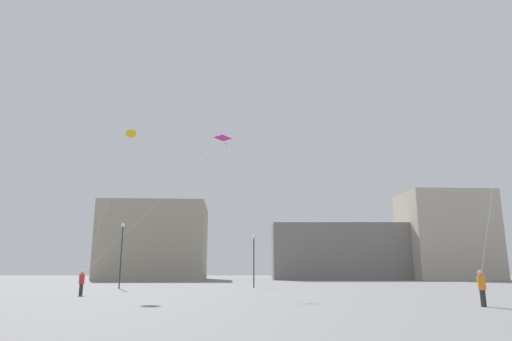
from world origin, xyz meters
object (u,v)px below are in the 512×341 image
object	(u,v)px
person_in_orange	(484,287)
kite_magenta_delta	(221,141)
building_left_hall	(158,242)
lamppost_east	(124,245)
person_in_red	(84,282)
building_right_hall	(449,236)
lamppost_west	(256,252)
building_centre_hall	(348,252)
kite_amber_diamond	(132,135)

from	to	relation	value
person_in_orange	kite_magenta_delta	world-z (taller)	kite_magenta_delta
kite_magenta_delta	building_left_hall	bearing A→B (deg)	108.27
lamppost_east	person_in_red	bearing A→B (deg)	-85.56
person_in_red	building_right_hall	xyz separation A→B (m)	(46.74, 50.74, 6.98)
person_in_red	lamppost_west	distance (m)	18.00
lamppost_east	building_centre_hall	bearing A→B (deg)	54.67
building_right_hall	lamppost_east	size ratio (longest dim) A/B	2.60
person_in_orange	person_in_red	distance (m)	24.34
kite_magenta_delta	building_left_hall	distance (m)	50.99
building_left_hall	building_centre_hall	xyz separation A→B (m)	(36.00, -1.06, -1.95)
kite_amber_diamond	lamppost_east	world-z (taller)	kite_amber_diamond
person_in_red	person_in_orange	bearing A→B (deg)	9.21
person_in_orange	building_centre_hall	size ratio (longest dim) A/B	0.06
kite_amber_diamond	building_left_hall	world-z (taller)	building_left_hall
kite_magenta_delta	kite_amber_diamond	distance (m)	7.57
building_centre_hall	building_right_hall	size ratio (longest dim) A/B	1.75
building_left_hall	building_right_hall	bearing A→B (deg)	-3.86
building_left_hall	building_centre_hall	size ratio (longest dim) A/B	0.71
lamppost_east	lamppost_west	distance (m)	12.68
person_in_orange	building_right_hall	size ratio (longest dim) A/B	0.11
person_in_red	building_left_hall	xyz separation A→B (m)	(-7.26, 54.39, 6.10)
lamppost_west	building_right_hall	bearing A→B (deg)	46.66
person_in_red	lamppost_east	xyz separation A→B (m)	(-0.89, 11.51, 3.07)
lamppost_east	person_in_orange	bearing A→B (deg)	-42.10
person_in_orange	person_in_red	world-z (taller)	person_in_orange
person_in_orange	kite_magenta_delta	bearing A→B (deg)	172.45
person_in_orange	lamppost_west	size ratio (longest dim) A/B	0.33
building_right_hall	building_centre_hall	bearing A→B (deg)	171.84
kite_amber_diamond	building_right_hall	world-z (taller)	building_right_hall
lamppost_west	lamppost_east	bearing A→B (deg)	-170.90
person_in_red	building_left_hall	size ratio (longest dim) A/B	0.08
building_right_hall	building_left_hall	bearing A→B (deg)	176.14
building_left_hall	lamppost_west	bearing A→B (deg)	-65.21
building_right_hall	lamppost_east	distance (m)	61.84
building_centre_hall	lamppost_east	distance (m)	51.27
person_in_orange	building_centre_hall	xyz separation A→B (m)	(6.35, 62.86, 4.13)
person_in_red	building_left_hall	bearing A→B (deg)	129.87
lamppost_west	building_centre_hall	bearing A→B (deg)	66.72
lamppost_west	building_left_hall	bearing A→B (deg)	114.79
kite_amber_diamond	building_left_hall	bearing A→B (deg)	99.69
kite_amber_diamond	building_left_hall	xyz separation A→B (m)	(-8.44, 49.44, -5.84)
person_in_orange	lamppost_west	distance (m)	25.56
kite_magenta_delta	building_centre_hall	bearing A→B (deg)	66.86
kite_amber_diamond	lamppost_east	distance (m)	11.23
person_in_red	lamppost_west	xyz separation A→B (m)	(11.62, 13.51, 2.51)
person_in_orange	kite_amber_diamond	size ratio (longest dim) A/B	0.14
kite_amber_diamond	building_centre_hall	xyz separation A→B (m)	(27.56, 48.38, -7.80)
kite_amber_diamond	lamppost_west	world-z (taller)	kite_amber_diamond
person_in_red	kite_magenta_delta	size ratio (longest dim) A/B	0.13
kite_amber_diamond	lamppost_east	size ratio (longest dim) A/B	1.98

